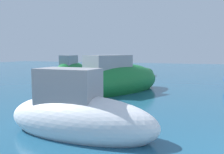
{
  "coord_description": "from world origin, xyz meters",
  "views": [
    {
      "loc": [
        -2.41,
        -4.1,
        2.02
      ],
      "look_at": [
        -8.18,
        10.82,
        0.4
      ],
      "focal_mm": 39.85,
      "sensor_mm": 36.0,
      "label": 1
    }
  ],
  "objects_px": {
    "moored_boat_1": "(71,69)",
    "moored_boat_3": "(78,116)",
    "moored_boat_2": "(115,81)",
    "moored_boat_4": "(143,73)"
  },
  "relations": [
    {
      "from": "moored_boat_1",
      "to": "moored_boat_3",
      "type": "height_order",
      "value": "moored_boat_1"
    },
    {
      "from": "moored_boat_3",
      "to": "moored_boat_4",
      "type": "xyz_separation_m",
      "value": [
        -2.03,
        14.71,
        -0.21
      ]
    },
    {
      "from": "moored_boat_3",
      "to": "moored_boat_4",
      "type": "height_order",
      "value": "moored_boat_3"
    },
    {
      "from": "moored_boat_1",
      "to": "moored_boat_4",
      "type": "bearing_deg",
      "value": -77.74
    },
    {
      "from": "moored_boat_2",
      "to": "moored_boat_4",
      "type": "bearing_deg",
      "value": 28.14
    },
    {
      "from": "moored_boat_2",
      "to": "moored_boat_4",
      "type": "relative_size",
      "value": 2.02
    },
    {
      "from": "moored_boat_2",
      "to": "moored_boat_3",
      "type": "xyz_separation_m",
      "value": [
        1.41,
        -6.31,
        -0.13
      ]
    },
    {
      "from": "moored_boat_1",
      "to": "moored_boat_3",
      "type": "relative_size",
      "value": 1.04
    },
    {
      "from": "moored_boat_1",
      "to": "moored_boat_3",
      "type": "distance_m",
      "value": 15.67
    },
    {
      "from": "moored_boat_4",
      "to": "moored_boat_1",
      "type": "bearing_deg",
      "value": 115.08
    }
  ]
}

